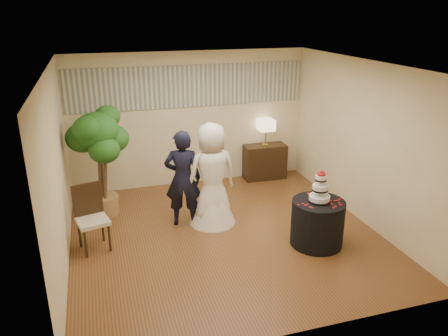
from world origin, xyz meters
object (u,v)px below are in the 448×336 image
object	(u,v)px
wedding_cake	(320,186)
side_chair	(92,219)
bride	(212,174)
table_lamp	(266,132)
cake_table	(317,223)
console	(265,162)
ficus_tree	(100,162)
groom	(183,179)

from	to	relation	value
wedding_cake	side_chair	distance (m)	3.57
bride	table_lamp	size ratio (longest dim) A/B	3.13
table_lamp	bride	bearing A→B (deg)	-134.27
cake_table	console	distance (m)	2.97
cake_table	console	bearing A→B (deg)	84.50
console	ficus_tree	bearing A→B (deg)	-165.30
bride	console	bearing A→B (deg)	-141.43
bride	table_lamp	distance (m)	2.42
cake_table	ficus_tree	world-z (taller)	ficus_tree
groom	console	bearing A→B (deg)	-127.09
bride	wedding_cake	size ratio (longest dim) A/B	3.47
groom	cake_table	xyz separation A→B (m)	(1.90, -1.30, -0.48)
wedding_cake	bride	bearing A→B (deg)	138.85
console	table_lamp	world-z (taller)	table_lamp
groom	cake_table	bearing A→B (deg)	161.23
cake_table	side_chair	bearing A→B (deg)	165.85
ficus_tree	side_chair	size ratio (longest dim) A/B	1.93
cake_table	table_lamp	distance (m)	3.05
bride	cake_table	size ratio (longest dim) A/B	2.17
groom	wedding_cake	world-z (taller)	groom
console	table_lamp	size ratio (longest dim) A/B	1.59
wedding_cake	cake_table	bearing A→B (deg)	0.00
groom	table_lamp	distance (m)	2.74
groom	wedding_cake	distance (m)	2.31
cake_table	side_chair	size ratio (longest dim) A/B	0.80
bride	console	xyz separation A→B (m)	(1.69, 1.73, -0.52)
wedding_cake	console	distance (m)	3.04
table_lamp	side_chair	world-z (taller)	table_lamp
bride	side_chair	world-z (taller)	bride
groom	console	xyz separation A→B (m)	(2.18, 1.65, -0.47)
wedding_cake	side_chair	size ratio (longest dim) A/B	0.50
groom	side_chair	size ratio (longest dim) A/B	1.63
cake_table	table_lamp	size ratio (longest dim) A/B	1.44
wedding_cake	ficus_tree	distance (m)	3.88
groom	table_lamp	bearing A→B (deg)	-127.09
wedding_cake	table_lamp	world-z (taller)	table_lamp
side_chair	cake_table	bearing A→B (deg)	-27.83
wedding_cake	table_lamp	size ratio (longest dim) A/B	0.90
wedding_cake	console	bearing A→B (deg)	84.50
wedding_cake	console	size ratio (longest dim) A/B	0.57
cake_table	wedding_cake	xyz separation A→B (m)	(0.00, 0.00, 0.64)
bride	console	world-z (taller)	bride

